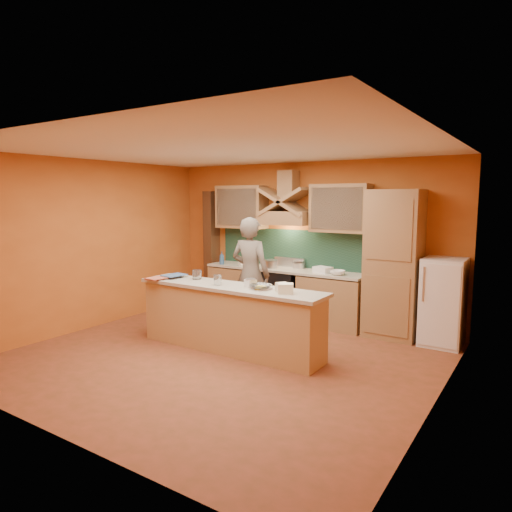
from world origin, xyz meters
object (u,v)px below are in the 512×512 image
Objects in this scene: stove at (283,294)px; fridge at (443,302)px; person at (250,274)px; mixing_bowl at (261,287)px; kitchen_scale at (251,283)px.

stove is 0.69× the size of fridge.
person is at bearing -96.86° from stove.
person is at bearing -162.11° from fridge.
kitchen_scale is at bearing 169.75° from mixing_bowl.
kitchen_scale reaches higher than stove.
fridge reaches higher than mixing_bowl.
mixing_bowl is at bearing 127.46° from person.
fridge is 2.97m from person.
person reaches higher than kitchen_scale.
stove is 0.48× the size of person.
person is 14.57× the size of kitchen_scale.
fridge reaches higher than stove.
stove is 1.03m from person.
fridge is (2.70, 0.00, 0.20)m from stove.
stove is at bearing 180.00° from fridge.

